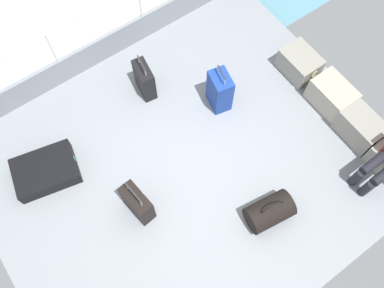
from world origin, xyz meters
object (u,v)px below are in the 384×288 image
object	(u,v)px
cargo_crate_2	(360,127)
suitcase_4	(46,171)
suitcase_3	(220,91)
cargo_crate_0	(299,63)
suitcase_1	(138,203)
suitcase_0	(145,80)
cargo_crate_1	(332,96)
duffel_bag	(269,212)

from	to	relation	value
cargo_crate_2	suitcase_4	distance (m)	4.23
suitcase_3	suitcase_4	bearing A→B (deg)	-99.92
cargo_crate_0	suitcase_1	size ratio (longest dim) A/B	0.84
suitcase_0	suitcase_4	size ratio (longest dim) A/B	0.75
cargo_crate_1	suitcase_0	distance (m)	2.64
suitcase_1	suitcase_3	xyz separation A→B (m)	(-0.68, 1.77, 0.06)
cargo_crate_0	suitcase_0	distance (m)	2.27
suitcase_3	suitcase_4	distance (m)	2.56
suitcase_4	suitcase_0	bearing A→B (deg)	100.86
cargo_crate_0	suitcase_3	xyz separation A→B (m)	(-0.24, -1.29, 0.14)
suitcase_1	cargo_crate_1	bearing A→B (deg)	85.40
cargo_crate_0	cargo_crate_1	world-z (taller)	cargo_crate_1
suitcase_0	suitcase_3	size ratio (longest dim) A/B	0.88
cargo_crate_0	suitcase_4	bearing A→B (deg)	-100.16
cargo_crate_2	suitcase_0	xyz separation A→B (m)	(-2.29, -1.98, 0.06)
cargo_crate_2	suitcase_4	xyz separation A→B (m)	(-1.95, -3.75, -0.09)
cargo_crate_0	suitcase_3	bearing A→B (deg)	-100.61
cargo_crate_1	suitcase_3	world-z (taller)	suitcase_3
cargo_crate_2	suitcase_1	bearing A→B (deg)	-105.47
suitcase_4	duffel_bag	bearing A→B (deg)	43.46
cargo_crate_0	suitcase_4	size ratio (longest dim) A/B	0.66
cargo_crate_0	duffel_bag	bearing A→B (deg)	-50.96
suitcase_1	duffel_bag	world-z (taller)	suitcase_1
suitcase_0	duffel_bag	bearing A→B (deg)	5.52
suitcase_3	duffel_bag	world-z (taller)	suitcase_3
suitcase_0	suitcase_1	world-z (taller)	suitcase_1
duffel_bag	suitcase_4	bearing A→B (deg)	-136.54
cargo_crate_0	duffel_bag	distance (m)	2.30
cargo_crate_1	suitcase_0	world-z (taller)	suitcase_0
suitcase_4	suitcase_3	bearing A→B (deg)	80.08
cargo_crate_1	suitcase_3	size ratio (longest dim) A/B	0.83
suitcase_0	duffel_bag	world-z (taller)	suitcase_0
suitcase_0	duffel_bag	xyz separation A→B (m)	(2.47, 0.24, -0.09)
cargo_crate_2	suitcase_1	xyz separation A→B (m)	(-0.83, -3.01, 0.05)
cargo_crate_1	suitcase_4	world-z (taller)	cargo_crate_1
cargo_crate_2	suitcase_3	bearing A→B (deg)	-140.54
suitcase_1	duffel_bag	xyz separation A→B (m)	(1.01, 1.28, -0.07)
suitcase_1	suitcase_4	bearing A→B (deg)	-146.43
suitcase_1	suitcase_3	bearing A→B (deg)	110.87
suitcase_1	cargo_crate_2	bearing A→B (deg)	74.53
cargo_crate_2	suitcase_4	size ratio (longest dim) A/B	0.69
suitcase_0	suitcase_1	distance (m)	1.79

